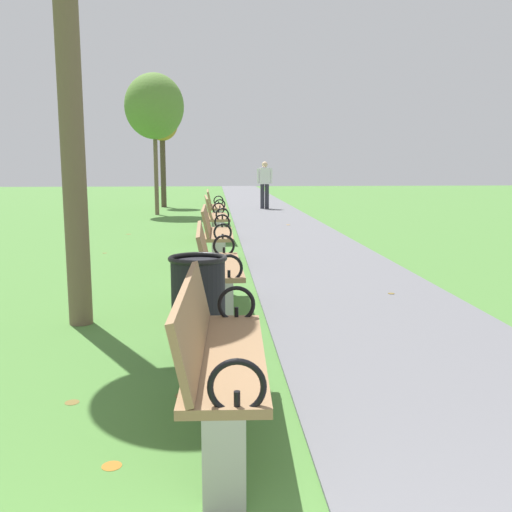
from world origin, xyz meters
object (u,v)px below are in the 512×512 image
object	(u,v)px
park_bench_3	(216,265)
park_bench_5	(215,217)
park_bench_4	(215,233)
pedestrian_walking	(265,182)
trash_bin	(198,306)
park_bench_2	(217,354)
tree_2	(154,107)
park_bench_6	(215,207)
tree_3	(162,126)

from	to	relation	value
park_bench_3	park_bench_5	world-z (taller)	same
park_bench_5	park_bench_4	bearing A→B (deg)	-90.00
pedestrian_walking	park_bench_5	bearing A→B (deg)	-102.28
pedestrian_walking	trash_bin	world-z (taller)	pedestrian_walking
park_bench_2	park_bench_4	xyz separation A→B (m)	(-0.00, 5.81, 0.00)
park_bench_4	pedestrian_walking	distance (m)	11.04
park_bench_3	tree_2	bearing A→B (deg)	98.60
park_bench_3	tree_2	xyz separation A→B (m)	(-1.79, 11.83, 2.78)
park_bench_2	park_bench_3	world-z (taller)	same
park_bench_2	park_bench_3	xyz separation A→B (m)	(-0.00, 2.94, 0.00)
park_bench_6	park_bench_4	bearing A→B (deg)	-90.00
park_bench_5	pedestrian_walking	bearing A→B (deg)	77.72
park_bench_3	trash_bin	bearing A→B (deg)	-95.42
park_bench_4	tree_2	size ratio (longest dim) A/B	0.38
park_bench_2	park_bench_5	size ratio (longest dim) A/B	1.00
park_bench_5	park_bench_6	xyz separation A→B (m)	(-0.00, 2.75, 0.00)
tree_3	trash_bin	world-z (taller)	tree_3
tree_2	trash_bin	xyz separation A→B (m)	(1.64, -13.38, -2.85)
park_bench_5	tree_3	xyz separation A→B (m)	(-1.85, 9.21, 2.42)
park_bench_2	tree_3	world-z (taller)	tree_3
park_bench_6	trash_bin	distance (m)	10.09
park_bench_3	trash_bin	distance (m)	1.56
tree_2	pedestrian_walking	world-z (taller)	tree_2
park_bench_2	trash_bin	bearing A→B (deg)	96.06
tree_2	tree_3	size ratio (longest dim) A/B	1.18
park_bench_6	tree_2	world-z (taller)	tree_2
park_bench_3	tree_2	world-z (taller)	tree_2
tree_3	park_bench_4	bearing A→B (deg)	-81.34
tree_3	tree_2	bearing A→B (deg)	-88.91
park_bench_4	tree_3	distance (m)	12.50
park_bench_2	park_bench_4	world-z (taller)	same
trash_bin	park_bench_3	bearing A→B (deg)	84.58
park_bench_4	pedestrian_walking	bearing A→B (deg)	80.94
park_bench_2	pedestrian_walking	world-z (taller)	pedestrian_walking
park_bench_3	park_bench_6	xyz separation A→B (m)	(0.00, 8.53, 0.00)
tree_2	pedestrian_walking	bearing A→B (deg)	28.76
park_bench_2	park_bench_3	distance (m)	2.94
park_bench_4	park_bench_5	xyz separation A→B (m)	(0.00, 2.92, 0.00)
tree_3	trash_bin	xyz separation A→B (m)	(1.70, -16.55, -2.48)
park_bench_2	park_bench_4	distance (m)	5.81
park_bench_4	trash_bin	bearing A→B (deg)	-91.91
park_bench_2	park_bench_6	size ratio (longest dim) A/B	1.01
park_bench_5	park_bench_6	distance (m)	2.75
park_bench_4	trash_bin	xyz separation A→B (m)	(-0.15, -4.42, -0.06)
park_bench_4	park_bench_3	bearing A→B (deg)	-90.00
park_bench_2	park_bench_6	distance (m)	11.47
park_bench_2	trash_bin	world-z (taller)	park_bench_2
park_bench_6	tree_3	bearing A→B (deg)	105.96
park_bench_3	tree_3	xyz separation A→B (m)	(-1.85, 14.99, 2.42)
park_bench_5	park_bench_6	world-z (taller)	same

